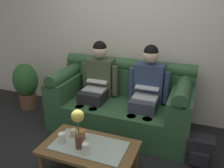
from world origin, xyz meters
name	(u,v)px	position (x,y,z in m)	size (l,w,h in m)	color
back_wall_patterned	(134,22)	(0.00, 1.70, 1.45)	(6.00, 0.12, 2.90)	silver
couch	(121,103)	(0.00, 1.17, 0.38)	(1.91, 0.88, 0.96)	#2D5633
person_left	(98,81)	(-0.36, 1.17, 0.66)	(0.56, 0.67, 1.22)	#232326
person_right	(147,88)	(0.36, 1.17, 0.66)	(0.56, 0.67, 1.22)	#383D4C
coffee_table	(89,149)	(0.00, 0.14, 0.31)	(0.99, 0.58, 0.36)	brown
flower_vase	(78,125)	(-0.08, 0.07, 0.62)	(0.13, 0.13, 0.43)	brown
cup_near_left	(73,133)	(-0.23, 0.23, 0.40)	(0.07, 0.07, 0.08)	#DBB77A
cup_near_right	(86,149)	(0.03, 0.01, 0.41)	(0.07, 0.07, 0.11)	white
cup_far_center	(62,138)	(-0.28, 0.08, 0.41)	(0.07, 0.07, 0.11)	white
cup_far_left	(82,135)	(-0.12, 0.22, 0.41)	(0.07, 0.07, 0.10)	#B26633
backpack_right	(199,151)	(1.09, 0.73, 0.17)	(0.29, 0.25, 0.34)	black
potted_plant	(26,84)	(-1.68, 1.18, 0.43)	(0.40, 0.40, 0.78)	brown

